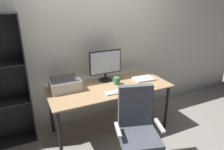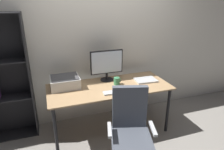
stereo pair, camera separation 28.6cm
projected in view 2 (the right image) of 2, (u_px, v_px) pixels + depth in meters
ground_plane at (110, 129)px, 3.15m from camera, size 12.00×12.00×0.00m
back_wall at (98, 40)px, 3.16m from camera, size 6.40×0.10×2.60m
desk at (109, 91)px, 2.91m from camera, size 1.74×0.75×0.74m
monitor at (107, 64)px, 3.00m from camera, size 0.50×0.20×0.47m
keyboard at (114, 92)px, 2.68m from camera, size 0.29×0.12×0.02m
mouse at (130, 89)px, 2.75m from camera, size 0.07×0.10×0.03m
coffee_mug at (117, 81)px, 2.93m from camera, size 0.10×0.09×0.11m
laptop at (146, 80)px, 3.07m from camera, size 0.33×0.25×0.02m
printer at (65, 82)px, 2.83m from camera, size 0.40×0.34×0.16m
office_chair at (130, 135)px, 2.29m from camera, size 0.57×0.56×1.01m
bookshelf at (4, 81)px, 2.74m from camera, size 0.65×0.28×1.77m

